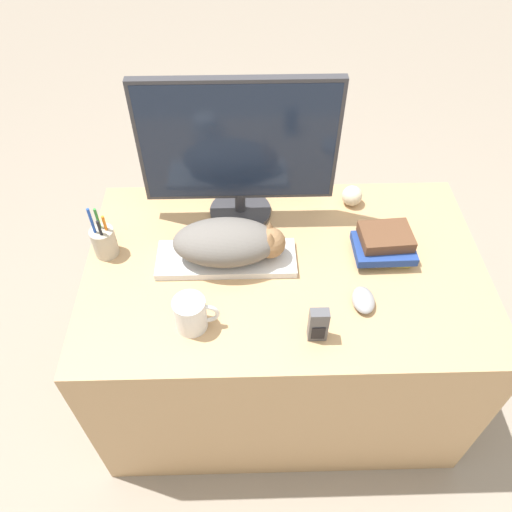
{
  "coord_description": "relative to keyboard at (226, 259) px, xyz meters",
  "views": [
    {
      "loc": [
        -0.12,
        -0.65,
        1.91
      ],
      "look_at": [
        -0.09,
        0.38,
        0.78
      ],
      "focal_mm": 35.0,
      "sensor_mm": 36.0,
      "label": 1
    }
  ],
  "objects": [
    {
      "name": "pen_cup",
      "position": [
        -0.39,
        0.05,
        0.04
      ],
      "size": [
        0.08,
        0.08,
        0.2
      ],
      "color": "#B2A893",
      "rests_on": "desk"
    },
    {
      "name": "ground_plane",
      "position": [
        0.19,
        -0.41,
        -0.73
      ],
      "size": [
        12.0,
        12.0,
        0.0
      ],
      "primitive_type": "plane",
      "color": "gray"
    },
    {
      "name": "monitor",
      "position": [
        0.05,
        0.23,
        0.26
      ],
      "size": [
        0.62,
        0.21,
        0.51
      ],
      "color": "#333338",
      "rests_on": "desk"
    },
    {
      "name": "phone",
      "position": [
        0.26,
        -0.29,
        0.05
      ],
      "size": [
        0.05,
        0.03,
        0.12
      ],
      "color": "#4C4C51",
      "rests_on": "desk"
    },
    {
      "name": "computer_mouse",
      "position": [
        0.41,
        -0.18,
        0.01
      ],
      "size": [
        0.07,
        0.1,
        0.04
      ],
      "color": "gray",
      "rests_on": "desk"
    },
    {
      "name": "keyboard",
      "position": [
        0.0,
        0.0,
        0.0
      ],
      "size": [
        0.44,
        0.15,
        0.02
      ],
      "color": "silver",
      "rests_on": "desk"
    },
    {
      "name": "coffee_mug",
      "position": [
        -0.09,
        -0.24,
        0.04
      ],
      "size": [
        0.13,
        0.09,
        0.11
      ],
      "color": "silver",
      "rests_on": "desk"
    },
    {
      "name": "cat",
      "position": [
        0.02,
        0.0,
        0.08
      ],
      "size": [
        0.35,
        0.18,
        0.13
      ],
      "color": "#66605B",
      "rests_on": "keyboard"
    },
    {
      "name": "baseball",
      "position": [
        0.44,
        0.27,
        0.02
      ],
      "size": [
        0.07,
        0.07,
        0.07
      ],
      "color": "beige",
      "rests_on": "desk"
    },
    {
      "name": "book_stack",
      "position": [
        0.5,
        0.02,
        0.03
      ],
      "size": [
        0.19,
        0.16,
        0.09
      ],
      "color": "#CCC14C",
      "rests_on": "desk"
    },
    {
      "name": "desk",
      "position": [
        0.19,
        -0.02,
        -0.37
      ],
      "size": [
        1.27,
        0.79,
        0.72
      ],
      "color": "tan",
      "rests_on": "ground_plane"
    }
  ]
}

